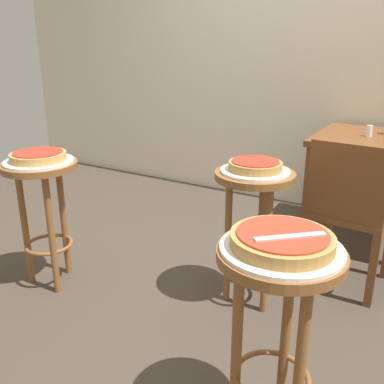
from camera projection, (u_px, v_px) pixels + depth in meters
The scene contains 15 objects.
ground_plane at pixel (195, 284), 2.45m from camera, with size 6.00×6.00×0.00m, color #42382D.
back_wall at pixel (303, 18), 3.30m from camera, with size 6.00×0.10×3.00m, color beige.
stool_foreground at pixel (277, 303), 1.35m from camera, with size 0.40×0.40×0.72m.
serving_plate_foreground at pixel (281, 248), 1.28m from camera, with size 0.38×0.38×0.01m, color white.
pizza_foreground at pixel (282, 240), 1.28m from camera, with size 0.31×0.31×0.05m.
stool_middle at pixel (43, 195), 2.31m from camera, with size 0.40×0.40×0.72m.
serving_plate_middle at pixel (39, 161), 2.24m from camera, with size 0.36×0.36×0.01m, color silver.
pizza_middle at pixel (38, 156), 2.23m from camera, with size 0.29×0.29×0.05m.
stool_leftside at pixel (253, 207), 2.14m from camera, with size 0.40×0.40×0.72m.
serving_plate_leftside at pixel (255, 171), 2.07m from camera, with size 0.34×0.34×0.01m, color silver.
pizza_leftside at pixel (255, 165), 2.06m from camera, with size 0.26×0.26×0.05m.
dining_table at pixel (381, 155), 2.83m from camera, with size 0.84×0.77×0.73m.
condiment_shaker at pixel (369, 131), 2.79m from camera, with size 0.04×0.04×0.07m, color white.
wooden_chair at pixel (350, 210), 2.28m from camera, with size 0.43×0.43×0.85m.
pizza_server_knife at pixel (290, 237), 1.24m from camera, with size 0.22×0.02×0.01m, color silver.
Camera 1 is at (1.08, -1.85, 1.31)m, focal length 39.77 mm.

